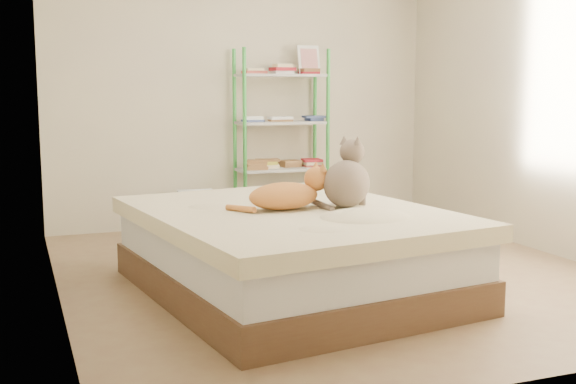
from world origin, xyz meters
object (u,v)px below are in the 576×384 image
white_bin (197,211)px  bed (290,251)px  orange_cat (284,192)px  cardboard_box (296,233)px  shelf_unit (282,136)px  grey_cat (347,173)px

white_bin → bed: bearing=-87.8°
bed → orange_cat: 0.39m
cardboard_box → white_bin: size_ratio=1.42×
shelf_unit → grey_cat: bearing=-100.0°
bed → cardboard_box: (0.43, 0.98, -0.10)m
cardboard_box → orange_cat: bearing=-124.1°
shelf_unit → white_bin: size_ratio=4.57×
white_bin → orange_cat: bearing=-89.1°
bed → cardboard_box: bearing=58.4°
bed → grey_cat: 0.63m
grey_cat → shelf_unit: 2.32m
orange_cat → shelf_unit: size_ratio=0.32×
shelf_unit → cardboard_box: (-0.34, -1.25, -0.70)m
orange_cat → grey_cat: size_ratio=1.25×
shelf_unit → cardboard_box: shelf_unit is taller
shelf_unit → bed: bearing=-109.2°
cardboard_box → shelf_unit: bearing=66.5°
grey_cat → cardboard_box: (0.06, 1.04, -0.60)m
shelf_unit → orange_cat: bearing=-110.2°
cardboard_box → grey_cat: bearing=-101.3°
orange_cat → shelf_unit: 2.39m
bed → orange_cat: (-0.05, -0.01, 0.39)m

